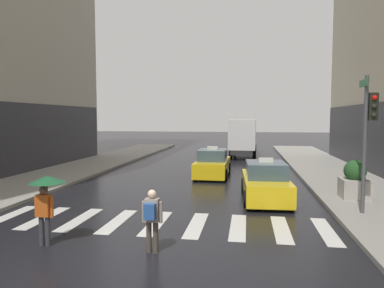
{
  "coord_description": "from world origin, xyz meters",
  "views": [
    {
      "loc": [
        2.96,
        -8.15,
        3.49
      ],
      "look_at": [
        0.42,
        8.0,
        2.27
      ],
      "focal_mm": 32.93,
      "sensor_mm": 36.0,
      "label": 1
    }
  ],
  "objects_px": {
    "pedestrian_with_umbrella": "(46,191)",
    "planter_near_corner": "(355,181)",
    "taxi_lead": "(265,183)",
    "pedestrian_with_backpack": "(152,216)",
    "traffic_light_pole": "(368,125)",
    "taxi_second": "(213,164)",
    "box_truck": "(243,136)"
  },
  "relations": [
    {
      "from": "pedestrian_with_umbrella",
      "to": "planter_near_corner",
      "type": "bearing_deg",
      "value": 34.27
    },
    {
      "from": "taxi_lead",
      "to": "pedestrian_with_backpack",
      "type": "xyz_separation_m",
      "value": [
        -3.19,
        -6.55,
        0.25
      ]
    },
    {
      "from": "traffic_light_pole",
      "to": "taxi_second",
      "type": "distance_m",
      "value": 10.29
    },
    {
      "from": "taxi_lead",
      "to": "taxi_second",
      "type": "height_order",
      "value": "same"
    },
    {
      "from": "traffic_light_pole",
      "to": "planter_near_corner",
      "type": "relative_size",
      "value": 3.0
    },
    {
      "from": "taxi_lead",
      "to": "planter_near_corner",
      "type": "bearing_deg",
      "value": 3.0
    },
    {
      "from": "traffic_light_pole",
      "to": "planter_near_corner",
      "type": "distance_m",
      "value": 3.38
    },
    {
      "from": "traffic_light_pole",
      "to": "taxi_lead",
      "type": "distance_m",
      "value": 4.73
    },
    {
      "from": "taxi_lead",
      "to": "planter_near_corner",
      "type": "distance_m",
      "value": 3.66
    },
    {
      "from": "taxi_lead",
      "to": "pedestrian_with_backpack",
      "type": "bearing_deg",
      "value": -115.95
    },
    {
      "from": "traffic_light_pole",
      "to": "pedestrian_with_umbrella",
      "type": "height_order",
      "value": "traffic_light_pole"
    },
    {
      "from": "taxi_second",
      "to": "pedestrian_with_backpack",
      "type": "height_order",
      "value": "taxi_second"
    },
    {
      "from": "pedestrian_with_umbrella",
      "to": "pedestrian_with_backpack",
      "type": "xyz_separation_m",
      "value": [
        2.96,
        -0.06,
        -0.54
      ]
    },
    {
      "from": "traffic_light_pole",
      "to": "pedestrian_with_backpack",
      "type": "bearing_deg",
      "value": -146.29
    },
    {
      "from": "box_truck",
      "to": "planter_near_corner",
      "type": "bearing_deg",
      "value": -73.92
    },
    {
      "from": "pedestrian_with_backpack",
      "to": "planter_near_corner",
      "type": "distance_m",
      "value": 9.6
    },
    {
      "from": "traffic_light_pole",
      "to": "taxi_lead",
      "type": "xyz_separation_m",
      "value": [
        -3.35,
        2.19,
        -2.53
      ]
    },
    {
      "from": "traffic_light_pole",
      "to": "pedestrian_with_umbrella",
      "type": "xyz_separation_m",
      "value": [
        -9.5,
        -4.3,
        -1.74
      ]
    },
    {
      "from": "traffic_light_pole",
      "to": "pedestrian_with_backpack",
      "type": "xyz_separation_m",
      "value": [
        -6.53,
        -4.36,
        -2.29
      ]
    },
    {
      "from": "taxi_second",
      "to": "pedestrian_with_umbrella",
      "type": "distance_m",
      "value": 12.63
    },
    {
      "from": "pedestrian_with_umbrella",
      "to": "taxi_second",
      "type": "bearing_deg",
      "value": 74.62
    },
    {
      "from": "taxi_second",
      "to": "pedestrian_with_backpack",
      "type": "xyz_separation_m",
      "value": [
        -0.38,
        -12.21,
        0.25
      ]
    },
    {
      "from": "taxi_second",
      "to": "box_truck",
      "type": "distance_m",
      "value": 11.33
    },
    {
      "from": "taxi_lead",
      "to": "taxi_second",
      "type": "distance_m",
      "value": 6.32
    },
    {
      "from": "taxi_lead",
      "to": "pedestrian_with_backpack",
      "type": "distance_m",
      "value": 7.29
    },
    {
      "from": "pedestrian_with_umbrella",
      "to": "pedestrian_with_backpack",
      "type": "bearing_deg",
      "value": -1.13
    },
    {
      "from": "traffic_light_pole",
      "to": "pedestrian_with_umbrella",
      "type": "bearing_deg",
      "value": -155.64
    },
    {
      "from": "pedestrian_with_umbrella",
      "to": "pedestrian_with_backpack",
      "type": "relative_size",
      "value": 1.18
    },
    {
      "from": "box_truck",
      "to": "pedestrian_with_umbrella",
      "type": "xyz_separation_m",
      "value": [
        -5.01,
        -23.3,
        -0.34
      ]
    },
    {
      "from": "taxi_second",
      "to": "pedestrian_with_backpack",
      "type": "distance_m",
      "value": 12.22
    },
    {
      "from": "taxi_lead",
      "to": "box_truck",
      "type": "relative_size",
      "value": 0.61
    },
    {
      "from": "traffic_light_pole",
      "to": "taxi_second",
      "type": "relative_size",
      "value": 1.05
    }
  ]
}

